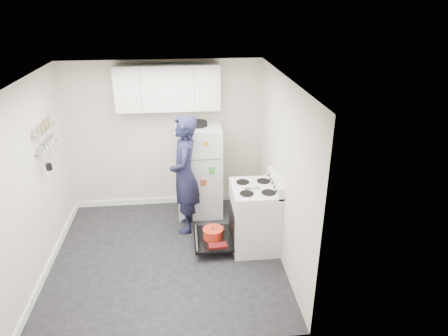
{
  "coord_description": "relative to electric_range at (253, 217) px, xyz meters",
  "views": [
    {
      "loc": [
        0.31,
        -4.75,
        3.46
      ],
      "look_at": [
        0.89,
        0.64,
        1.05
      ],
      "focal_mm": 32.0,
      "sensor_mm": 36.0,
      "label": 1
    }
  ],
  "objects": [
    {
      "name": "wall_shelf_rack",
      "position": [
        -2.78,
        0.34,
        1.21
      ],
      "size": [
        0.14,
        0.6,
        0.61
      ],
      "color": "#B2B2B7",
      "rests_on": "room"
    },
    {
      "name": "open_oven_door",
      "position": [
        -0.59,
        -0.0,
        -0.28
      ],
      "size": [
        0.55,
        0.7,
        0.23
      ],
      "color": "black",
      "rests_on": "ground"
    },
    {
      "name": "person",
      "position": [
        -0.96,
        0.58,
        0.46
      ],
      "size": [
        0.48,
        0.7,
        1.85
      ],
      "primitive_type": "imported",
      "rotation": [
        0.0,
        0.0,
        -1.62
      ],
      "color": "#171A34",
      "rests_on": "ground"
    },
    {
      "name": "room",
      "position": [
        -1.29,
        -0.12,
        0.74
      ],
      "size": [
        3.21,
        3.21,
        2.51
      ],
      "color": "black",
      "rests_on": "ground"
    },
    {
      "name": "electric_range",
      "position": [
        0.0,
        0.0,
        0.0
      ],
      "size": [
        0.66,
        0.76,
        1.1
      ],
      "color": "silver",
      "rests_on": "ground"
    },
    {
      "name": "upper_cabinets",
      "position": [
        -1.16,
        1.28,
        1.63
      ],
      "size": [
        1.6,
        0.33,
        0.7
      ],
      "primitive_type": "cube",
      "color": "silver",
      "rests_on": "room"
    },
    {
      "name": "refrigerator",
      "position": [
        -0.72,
        1.1,
        0.3
      ],
      "size": [
        0.72,
        0.74,
        1.59
      ],
      "color": "silver",
      "rests_on": "ground"
    }
  ]
}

